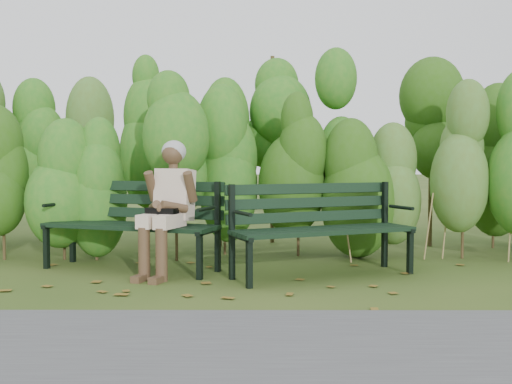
{
  "coord_description": "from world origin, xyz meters",
  "views": [
    {
      "loc": [
        0.02,
        -4.94,
        1.03
      ],
      "look_at": [
        0.0,
        0.35,
        0.75
      ],
      "focal_mm": 42.0,
      "sensor_mm": 36.0,
      "label": 1
    }
  ],
  "objects": [
    {
      "name": "ground",
      "position": [
        0.0,
        0.0,
        0.0
      ],
      "size": [
        80.0,
        80.0,
        0.0
      ],
      "primitive_type": "plane",
      "color": "#2C4615"
    },
    {
      "name": "footpath",
      "position": [
        0.0,
        -2.2,
        0.01
      ],
      "size": [
        60.0,
        2.5,
        0.01
      ],
      "primitive_type": "cube",
      "color": "#474749",
      "rests_on": "ground"
    },
    {
      "name": "hedge_band",
      "position": [
        0.0,
        1.86,
        1.26
      ],
      "size": [
        11.04,
        1.67,
        2.42
      ],
      "color": "#47381E",
      "rests_on": "ground"
    },
    {
      "name": "leaf_litter",
      "position": [
        -0.01,
        0.03,
        0.0
      ],
      "size": [
        5.89,
        2.1,
        0.01
      ],
      "color": "brown",
      "rests_on": "ground"
    },
    {
      "name": "bench_left",
      "position": [
        -1.15,
        0.71,
        0.49
      ],
      "size": [
        1.76,
        1.06,
        0.84
      ],
      "color": "black",
      "rests_on": "ground"
    },
    {
      "name": "bench_right",
      "position": [
        0.56,
        0.4,
        0.49
      ],
      "size": [
        1.73,
        1.14,
        0.82
      ],
      "color": "black",
      "rests_on": "ground"
    },
    {
      "name": "seated_woman",
      "position": [
        -0.79,
        0.41,
        0.68
      ],
      "size": [
        0.54,
        0.75,
        1.21
      ],
      "color": "beige",
      "rests_on": "ground"
    }
  ]
}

